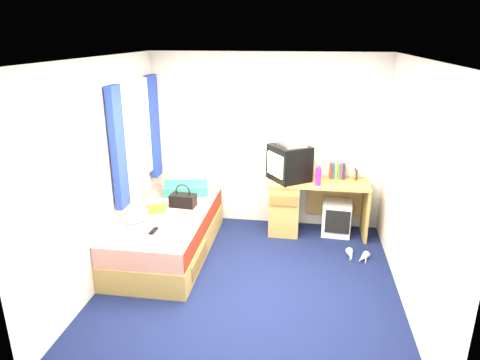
# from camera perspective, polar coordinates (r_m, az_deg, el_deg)

# --- Properties ---
(ground) EXTENTS (3.40, 3.40, 0.00)m
(ground) POSITION_cam_1_polar(r_m,az_deg,el_deg) (4.86, 1.22, -13.67)
(ground) COLOR #0C1438
(ground) RESTS_ON ground
(room_shell) EXTENTS (3.40, 3.40, 3.40)m
(room_shell) POSITION_cam_1_polar(r_m,az_deg,el_deg) (4.26, 1.36, 3.02)
(room_shell) COLOR white
(room_shell) RESTS_ON ground
(bed) EXTENTS (1.01, 2.00, 0.54)m
(bed) POSITION_cam_1_polar(r_m,az_deg,el_deg) (5.43, -9.60, -6.97)
(bed) COLOR tan
(bed) RESTS_ON ground
(pillow) EXTENTS (0.66, 0.50, 0.13)m
(pillow) POSITION_cam_1_polar(r_m,az_deg,el_deg) (5.91, -7.20, -1.13)
(pillow) COLOR teal
(pillow) RESTS_ON bed
(desk) EXTENTS (1.30, 0.55, 0.75)m
(desk) POSITION_cam_1_polar(r_m,az_deg,el_deg) (5.92, 7.67, -3.15)
(desk) COLOR tan
(desk) RESTS_ON ground
(storage_cube) EXTENTS (0.40, 0.40, 0.47)m
(storage_cube) POSITION_cam_1_polar(r_m,az_deg,el_deg) (6.01, 12.75, -4.89)
(storage_cube) COLOR silver
(storage_cube) RESTS_ON ground
(crt_tv) EXTENTS (0.63, 0.64, 0.47)m
(crt_tv) POSITION_cam_1_polar(r_m,az_deg,el_deg) (5.74, 6.57, 2.30)
(crt_tv) COLOR black
(crt_tv) RESTS_ON desk
(vcr) EXTENTS (0.45, 0.49, 0.08)m
(vcr) POSITION_cam_1_polar(r_m,az_deg,el_deg) (5.67, 6.72, 4.97)
(vcr) COLOR #B4B4B7
(vcr) RESTS_ON crt_tv
(book_row) EXTENTS (0.20, 0.13, 0.20)m
(book_row) POSITION_cam_1_polar(r_m,az_deg,el_deg) (5.95, 12.83, 1.17)
(book_row) COLOR maroon
(book_row) RESTS_ON desk
(picture_frame) EXTENTS (0.03, 0.12, 0.14)m
(picture_frame) POSITION_cam_1_polar(r_m,az_deg,el_deg) (5.97, 15.17, 0.75)
(picture_frame) COLOR #321F10
(picture_frame) RESTS_ON desk
(pink_water_bottle) EXTENTS (0.08, 0.08, 0.23)m
(pink_water_bottle) POSITION_cam_1_polar(r_m,az_deg,el_deg) (5.61, 10.39, 0.43)
(pink_water_bottle) COLOR #ED219E
(pink_water_bottle) RESTS_ON desk
(aerosol_can) EXTENTS (0.05, 0.05, 0.16)m
(aerosol_can) POSITION_cam_1_polar(r_m,az_deg,el_deg) (5.82, 9.13, 0.80)
(aerosol_can) COLOR silver
(aerosol_can) RESTS_ON desk
(handbag) EXTENTS (0.33, 0.21, 0.30)m
(handbag) POSITION_cam_1_polar(r_m,az_deg,el_deg) (5.45, -7.60, -2.64)
(handbag) COLOR black
(handbag) RESTS_ON bed
(towel) EXTENTS (0.30, 0.26, 0.09)m
(towel) POSITION_cam_1_polar(r_m,az_deg,el_deg) (4.97, -8.79, -5.45)
(towel) COLOR white
(towel) RESTS_ON bed
(magazine) EXTENTS (0.30, 0.34, 0.01)m
(magazine) POSITION_cam_1_polar(r_m,az_deg,el_deg) (5.44, -11.07, -3.79)
(magazine) COLOR yellow
(magazine) RESTS_ON bed
(water_bottle) EXTENTS (0.20, 0.18, 0.07)m
(water_bottle) POSITION_cam_1_polar(r_m,az_deg,el_deg) (5.09, -13.69, -5.29)
(water_bottle) COLOR silver
(water_bottle) RESTS_ON bed
(colour_swatch_fan) EXTENTS (0.22, 0.07, 0.01)m
(colour_swatch_fan) POSITION_cam_1_polar(r_m,az_deg,el_deg) (4.71, -10.79, -7.52)
(colour_swatch_fan) COLOR gold
(colour_swatch_fan) RESTS_ON bed
(remote_control) EXTENTS (0.06, 0.16, 0.02)m
(remote_control) POSITION_cam_1_polar(r_m,az_deg,el_deg) (4.86, -11.45, -6.66)
(remote_control) COLOR black
(remote_control) RESTS_ON bed
(window_assembly) EXTENTS (0.11, 1.42, 1.40)m
(window_assembly) POSITION_cam_1_polar(r_m,az_deg,el_deg) (5.50, -13.64, 5.82)
(window_assembly) COLOR silver
(window_assembly) RESTS_ON room_shell
(white_heels) EXTENTS (0.29, 0.28, 0.09)m
(white_heels) POSITION_cam_1_polar(r_m,az_deg,el_deg) (5.49, 15.28, -9.79)
(white_heels) COLOR white
(white_heels) RESTS_ON ground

